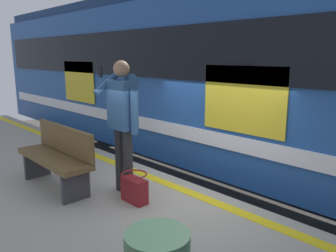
% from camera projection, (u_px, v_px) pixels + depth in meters
% --- Properties ---
extents(ground_plane, '(24.74, 24.74, 0.00)m').
position_uv_depth(ground_plane, '(192.00, 245.00, 5.33)').
color(ground_plane, '#4C4742').
extents(safety_line, '(16.16, 0.16, 0.01)m').
position_uv_depth(safety_line, '(179.00, 188.00, 4.91)').
color(safety_line, yellow).
rests_on(safety_line, platform).
extents(track_rail_near, '(21.44, 0.08, 0.16)m').
position_uv_depth(track_rail_near, '(237.00, 215.00, 6.14)').
color(track_rail_near, slate).
rests_on(track_rail_near, ground).
extents(track_rail_far, '(21.44, 0.08, 0.16)m').
position_uv_depth(track_rail_far, '(277.00, 194.00, 7.11)').
color(track_rail_far, slate).
rests_on(track_rail_far, ground).
extents(train_carriage, '(13.69, 2.78, 4.06)m').
position_uv_depth(train_carriage, '(188.00, 73.00, 7.49)').
color(train_carriage, '#1E478C').
rests_on(train_carriage, ground).
extents(passenger, '(0.57, 0.55, 1.84)m').
position_uv_depth(passenger, '(123.00, 116.00, 4.59)').
color(passenger, '#262628').
rests_on(passenger, platform).
extents(handbag, '(0.38, 0.34, 0.40)m').
position_uv_depth(handbag, '(134.00, 189.00, 4.43)').
color(handbag, maroon).
rests_on(handbag, platform).
extents(bench, '(1.56, 0.44, 0.90)m').
position_uv_depth(bench, '(57.00, 155.00, 4.88)').
color(bench, brown).
rests_on(bench, platform).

